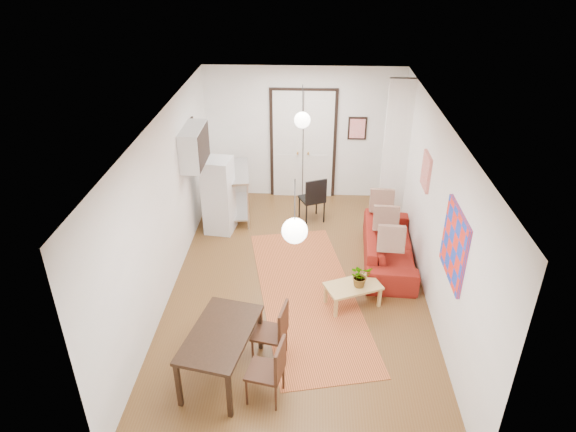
{
  "coord_description": "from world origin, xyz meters",
  "views": [
    {
      "loc": [
        0.16,
        -7.05,
        5.22
      ],
      "look_at": [
        -0.18,
        0.17,
        1.25
      ],
      "focal_mm": 32.0,
      "sensor_mm": 36.0,
      "label": 1
    }
  ],
  "objects_px": {
    "sofa": "(389,246)",
    "black_side_chair": "(312,193)",
    "dining_table": "(221,337)",
    "fridge": "(219,196)",
    "coffee_table": "(353,288)",
    "dining_chair_near": "(270,324)",
    "kitchen_counter": "(233,186)",
    "dining_chair_far": "(265,361)"
  },
  "relations": [
    {
      "from": "fridge",
      "to": "dining_table",
      "type": "xyz_separation_m",
      "value": [
        0.66,
        -3.85,
        -0.11
      ]
    },
    {
      "from": "kitchen_counter",
      "to": "fridge",
      "type": "distance_m",
      "value": 0.67
    },
    {
      "from": "fridge",
      "to": "sofa",
      "type": "bearing_deg",
      "value": -9.11
    },
    {
      "from": "kitchen_counter",
      "to": "black_side_chair",
      "type": "distance_m",
      "value": 1.64
    },
    {
      "from": "sofa",
      "to": "dining_chair_far",
      "type": "distance_m",
      "value": 3.69
    },
    {
      "from": "coffee_table",
      "to": "dining_chair_far",
      "type": "distance_m",
      "value": 2.22
    },
    {
      "from": "coffee_table",
      "to": "dining_chair_near",
      "type": "height_order",
      "value": "dining_chair_near"
    },
    {
      "from": "coffee_table",
      "to": "black_side_chair",
      "type": "bearing_deg",
      "value": 103.11
    },
    {
      "from": "kitchen_counter",
      "to": "black_side_chair",
      "type": "height_order",
      "value": "kitchen_counter"
    },
    {
      "from": "kitchen_counter",
      "to": "dining_table",
      "type": "distance_m",
      "value": 4.52
    },
    {
      "from": "fridge",
      "to": "black_side_chair",
      "type": "relative_size",
      "value": 1.55
    },
    {
      "from": "dining_table",
      "to": "kitchen_counter",
      "type": "bearing_deg",
      "value": 96.12
    },
    {
      "from": "black_side_chair",
      "to": "dining_table",
      "type": "bearing_deg",
      "value": 52.26
    },
    {
      "from": "coffee_table",
      "to": "dining_chair_near",
      "type": "bearing_deg",
      "value": -137.13
    },
    {
      "from": "kitchen_counter",
      "to": "black_side_chair",
      "type": "relative_size",
      "value": 1.44
    },
    {
      "from": "dining_table",
      "to": "black_side_chair",
      "type": "relative_size",
      "value": 1.49
    },
    {
      "from": "dining_chair_near",
      "to": "black_side_chair",
      "type": "bearing_deg",
      "value": -175.68
    },
    {
      "from": "dining_chair_far",
      "to": "coffee_table",
      "type": "bearing_deg",
      "value": 158.52
    },
    {
      "from": "kitchen_counter",
      "to": "dining_chair_far",
      "type": "distance_m",
      "value": 4.88
    },
    {
      "from": "dining_table",
      "to": "black_side_chair",
      "type": "distance_m",
      "value": 4.6
    },
    {
      "from": "sofa",
      "to": "dining_table",
      "type": "height_order",
      "value": "dining_table"
    },
    {
      "from": "dining_chair_far",
      "to": "black_side_chair",
      "type": "xyz_separation_m",
      "value": [
        0.56,
        4.71,
        0.05
      ]
    },
    {
      "from": "fridge",
      "to": "dining_chair_near",
      "type": "height_order",
      "value": "fridge"
    },
    {
      "from": "dining_chair_near",
      "to": "sofa",
      "type": "bearing_deg",
      "value": 153.39
    },
    {
      "from": "dining_table",
      "to": "fridge",
      "type": "bearing_deg",
      "value": 99.69
    },
    {
      "from": "sofa",
      "to": "black_side_chair",
      "type": "height_order",
      "value": "black_side_chair"
    },
    {
      "from": "kitchen_counter",
      "to": "dining_chair_far",
      "type": "relative_size",
      "value": 1.54
    },
    {
      "from": "dining_table",
      "to": "black_side_chair",
      "type": "bearing_deg",
      "value": 75.43
    },
    {
      "from": "coffee_table",
      "to": "dining_table",
      "type": "xyz_separation_m",
      "value": [
        -1.83,
        -1.58,
        0.33
      ]
    },
    {
      "from": "black_side_chair",
      "to": "coffee_table",
      "type": "bearing_deg",
      "value": 79.94
    },
    {
      "from": "sofa",
      "to": "dining_chair_far",
      "type": "relative_size",
      "value": 2.39
    },
    {
      "from": "coffee_table",
      "to": "fridge",
      "type": "xyz_separation_m",
      "value": [
        -2.49,
        2.28,
        0.43
      ]
    },
    {
      "from": "kitchen_counter",
      "to": "black_side_chair",
      "type": "xyz_separation_m",
      "value": [
        1.64,
        -0.04,
        -0.1
      ]
    },
    {
      "from": "kitchen_counter",
      "to": "black_side_chair",
      "type": "bearing_deg",
      "value": -9.32
    },
    {
      "from": "kitchen_counter",
      "to": "dining_table",
      "type": "xyz_separation_m",
      "value": [
        0.48,
        -4.49,
        -0.02
      ]
    },
    {
      "from": "coffee_table",
      "to": "dining_chair_far",
      "type": "relative_size",
      "value": 1.06
    },
    {
      "from": "dining_chair_near",
      "to": "black_side_chair",
      "type": "height_order",
      "value": "black_side_chair"
    },
    {
      "from": "dining_chair_near",
      "to": "coffee_table",
      "type": "bearing_deg",
      "value": 145.1
    },
    {
      "from": "sofa",
      "to": "kitchen_counter",
      "type": "xyz_separation_m",
      "value": [
        -3.03,
        1.63,
        0.36
      ]
    },
    {
      "from": "fridge",
      "to": "dining_chair_far",
      "type": "xyz_separation_m",
      "value": [
        1.26,
        -4.11,
        -0.23
      ]
    },
    {
      "from": "kitchen_counter",
      "to": "dining_chair_near",
      "type": "height_order",
      "value": "kitchen_counter"
    },
    {
      "from": "dining_chair_far",
      "to": "dining_chair_near",
      "type": "bearing_deg",
      "value": -167.77
    }
  ]
}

